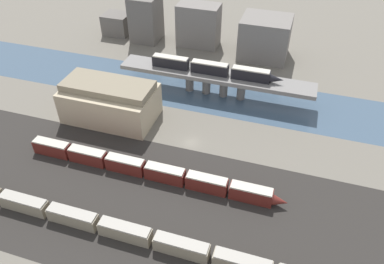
{
  "coord_description": "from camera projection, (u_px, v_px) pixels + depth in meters",
  "views": [
    {
      "loc": [
        24.19,
        -75.71,
        68.42
      ],
      "look_at": [
        0.0,
        0.97,
        3.03
      ],
      "focal_mm": 35.0,
      "sensor_mm": 36.0,
      "label": 1
    }
  ],
  "objects": [
    {
      "name": "city_block_left",
      "position": [
        146.0,
        18.0,
        150.59
      ],
      "size": [
        10.88,
        11.87,
        18.05
      ],
      "primitive_type": "cube",
      "color": "#605B56",
      "rests_on": "ground"
    },
    {
      "name": "river_water",
      "position": [
        215.0,
        94.0,
        124.03
      ],
      "size": [
        320.0,
        23.22,
        0.01
      ],
      "primitive_type": "cube",
      "color": "#3D5166",
      "rests_on": "ground"
    },
    {
      "name": "train_yard_mid",
      "position": [
        149.0,
        170.0,
        93.54
      ],
      "size": [
        67.46,
        2.95,
        4.04
      ],
      "color": "#5B1E19",
      "rests_on": "ground"
    },
    {
      "name": "city_block_right",
      "position": [
        265.0,
        38.0,
        139.8
      ],
      "size": [
        17.95,
        15.5,
        15.22
      ],
      "primitive_type": "cube",
      "color": "slate",
      "rests_on": "ground"
    },
    {
      "name": "railbed_yard",
      "position": [
        160.0,
        207.0,
        87.07
      ],
      "size": [
        280.0,
        42.0,
        0.01
      ],
      "primitive_type": "cube",
      "color": "#282623",
      "rests_on": "ground"
    },
    {
      "name": "ground_plane",
      "position": [
        191.0,
        142.0,
        104.83
      ],
      "size": [
        400.0,
        400.0,
        0.0
      ],
      "primitive_type": "plane",
      "color": "#666056"
    },
    {
      "name": "train_yard_near",
      "position": [
        105.0,
        226.0,
        80.7
      ],
      "size": [
        104.43,
        2.89,
        3.62
      ],
      "color": "gray",
      "rests_on": "ground"
    },
    {
      "name": "city_block_far_left",
      "position": [
        117.0,
        24.0,
        157.99
      ],
      "size": [
        10.67,
        9.35,
        8.48
      ],
      "primitive_type": "cube",
      "color": "#605B56",
      "rests_on": "ground"
    },
    {
      "name": "warehouse_building",
      "position": [
        110.0,
        101.0,
        110.69
      ],
      "size": [
        26.71,
        15.68,
        11.98
      ],
      "color": "tan",
      "rests_on": "ground"
    },
    {
      "name": "train_on_bridge",
      "position": [
        214.0,
        69.0,
        118.24
      ],
      "size": [
        42.5,
        2.83,
        3.71
      ],
      "color": "black",
      "rests_on": "bridge"
    },
    {
      "name": "bridge",
      "position": [
        215.0,
        78.0,
        120.15
      ],
      "size": [
        63.12,
        8.26,
        7.58
      ],
      "color": "slate",
      "rests_on": "ground"
    },
    {
      "name": "city_block_center",
      "position": [
        199.0,
        25.0,
        147.2
      ],
      "size": [
        16.24,
        9.37,
        16.48
      ],
      "primitive_type": "cube",
      "color": "slate",
      "rests_on": "ground"
    }
  ]
}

